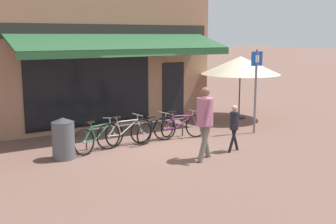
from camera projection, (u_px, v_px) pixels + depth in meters
The scene contains 12 objects.
ground_plane at pixel (159, 144), 12.00m from camera, with size 160.00×160.00×0.00m, color brown.
shop_front at pixel (96, 49), 15.01m from camera, with size 7.70×4.69×5.17m.
bike_rack_rail at pixel (138, 127), 12.12m from camera, with size 3.23×0.04×0.57m.
bicycle_green at pixel (100, 137), 11.27m from camera, with size 1.74×0.83×0.86m.
bicycle_silver at pixel (125, 133), 11.72m from camera, with size 1.79×0.52×0.87m.
bicycle_black at pixel (156, 129), 12.30m from camera, with size 1.66×0.75×0.79m.
bicycle_purple at pixel (181, 126), 12.60m from camera, with size 1.72×0.52×0.86m.
pedestrian_adult at pixel (205, 116), 10.33m from camera, with size 0.62×0.73×1.84m.
pedestrian_child at pixel (234, 123), 11.15m from camera, with size 0.44×0.33×1.26m.
litter_bin at pixel (63, 138), 10.50m from camera, with size 0.57×0.57×1.06m.
parking_sign at pixel (256, 83), 13.10m from camera, with size 0.44×0.07×2.63m.
cafe_parasol at pixel (240, 65), 15.43m from camera, with size 2.90×2.90×2.31m.
Camera 1 is at (-5.94, -10.02, 3.06)m, focal length 45.00 mm.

